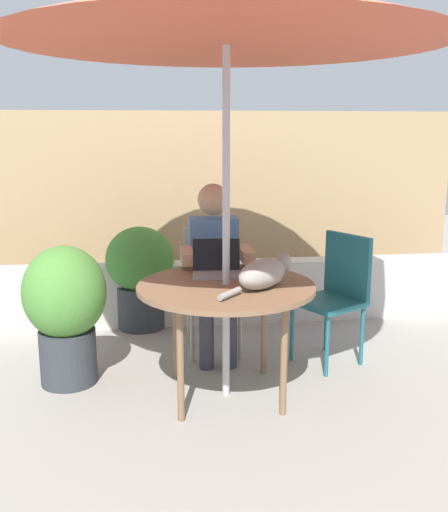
% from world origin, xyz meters
% --- Properties ---
extents(ground_plane, '(14.00, 14.00, 0.00)m').
position_xyz_m(ground_plane, '(0.00, 0.00, 0.00)').
color(ground_plane, gray).
extents(fence_back, '(5.02, 0.08, 1.77)m').
position_xyz_m(fence_back, '(0.00, 2.23, 0.89)').
color(fence_back, tan).
rests_on(fence_back, ground).
extents(planter_wall_low, '(4.52, 0.20, 0.52)m').
position_xyz_m(planter_wall_low, '(0.00, 1.39, 0.26)').
color(planter_wall_low, beige).
rests_on(planter_wall_low, ground).
extents(patio_table, '(1.06, 1.06, 0.71)m').
position_xyz_m(patio_table, '(0.00, 0.00, 0.65)').
color(patio_table, brown).
rests_on(patio_table, ground).
extents(patio_umbrella, '(2.46, 2.46, 2.43)m').
position_xyz_m(patio_umbrella, '(0.00, 0.00, 2.24)').
color(patio_umbrella, '#B7B7BC').
rests_on(patio_umbrella, ground).
extents(chair_occupied, '(0.40, 0.40, 0.90)m').
position_xyz_m(chair_occupied, '(0.00, 0.81, 0.53)').
color(chair_occupied, '#B2A899').
rests_on(chair_occupied, ground).
extents(chair_empty, '(0.54, 0.54, 0.90)m').
position_xyz_m(chair_empty, '(0.84, 0.46, 0.53)').
color(chair_empty, '#1E606B').
rests_on(chair_empty, ground).
extents(person_seated, '(0.48, 0.48, 1.24)m').
position_xyz_m(person_seated, '(-0.00, 0.65, 0.70)').
color(person_seated, '#4C72A5').
rests_on(person_seated, ground).
extents(laptop, '(0.32, 0.28, 0.21)m').
position_xyz_m(laptop, '(-0.03, 0.26, 0.77)').
color(laptop, gray).
rests_on(laptop, patio_table).
extents(cat, '(0.50, 0.48, 0.17)m').
position_xyz_m(cat, '(0.22, -0.09, 0.79)').
color(cat, gray).
rests_on(cat, patio_table).
extents(potted_plant_near_fence, '(0.55, 0.55, 0.84)m').
position_xyz_m(potted_plant_near_fence, '(-0.53, 1.34, 0.48)').
color(potted_plant_near_fence, '#33383D').
rests_on(potted_plant_near_fence, ground).
extents(potted_plant_by_chair, '(0.52, 0.52, 0.90)m').
position_xyz_m(potted_plant_by_chair, '(-0.99, 0.31, 0.51)').
color(potted_plant_by_chair, '#33383D').
rests_on(potted_plant_by_chair, ground).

